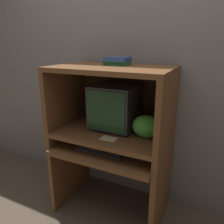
{
  "coord_description": "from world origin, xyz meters",
  "views": [
    {
      "loc": [
        0.75,
        -1.25,
        1.48
      ],
      "look_at": [
        -0.0,
        0.31,
        0.94
      ],
      "focal_mm": 35.0,
      "sensor_mm": 36.0,
      "label": 1
    }
  ],
  "objects_px": {
    "crt_monitor": "(115,106)",
    "mouse": "(133,156)",
    "snack_bag": "(146,126)",
    "book_stack": "(117,61)",
    "keyboard": "(101,149)"
  },
  "relations": [
    {
      "from": "keyboard",
      "to": "snack_bag",
      "type": "height_order",
      "value": "snack_bag"
    },
    {
      "from": "keyboard",
      "to": "book_stack",
      "type": "xyz_separation_m",
      "value": [
        0.03,
        0.24,
        0.69
      ]
    },
    {
      "from": "crt_monitor",
      "to": "mouse",
      "type": "xyz_separation_m",
      "value": [
        0.25,
        -0.21,
        -0.31
      ]
    },
    {
      "from": "crt_monitor",
      "to": "mouse",
      "type": "bearing_deg",
      "value": -39.88
    },
    {
      "from": "crt_monitor",
      "to": "book_stack",
      "type": "xyz_separation_m",
      "value": [
        0.01,
        0.02,
        0.37
      ]
    },
    {
      "from": "book_stack",
      "to": "keyboard",
      "type": "bearing_deg",
      "value": -97.22
    },
    {
      "from": "keyboard",
      "to": "snack_bag",
      "type": "xyz_separation_m",
      "value": [
        0.33,
        0.13,
        0.21
      ]
    },
    {
      "from": "crt_monitor",
      "to": "book_stack",
      "type": "bearing_deg",
      "value": 69.29
    },
    {
      "from": "book_stack",
      "to": "crt_monitor",
      "type": "bearing_deg",
      "value": -110.71
    },
    {
      "from": "mouse",
      "to": "snack_bag",
      "type": "relative_size",
      "value": 0.29
    },
    {
      "from": "crt_monitor",
      "to": "snack_bag",
      "type": "relative_size",
      "value": 1.75
    },
    {
      "from": "crt_monitor",
      "to": "snack_bag",
      "type": "bearing_deg",
      "value": -16.58
    },
    {
      "from": "mouse",
      "to": "book_stack",
      "type": "distance_m",
      "value": 0.77
    },
    {
      "from": "mouse",
      "to": "snack_bag",
      "type": "distance_m",
      "value": 0.25
    },
    {
      "from": "keyboard",
      "to": "snack_bag",
      "type": "bearing_deg",
      "value": 21.17
    }
  ]
}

